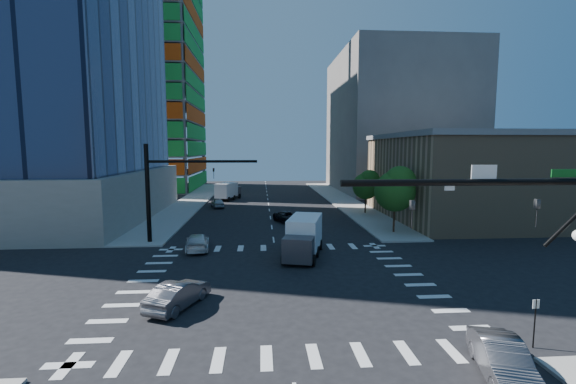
{
  "coord_description": "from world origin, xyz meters",
  "views": [
    {
      "loc": [
        -1.18,
        -24.22,
        8.7
      ],
      "look_at": [
        1.11,
        8.0,
        5.06
      ],
      "focal_mm": 24.0,
      "sensor_mm": 36.0,
      "label": 1
    }
  ],
  "objects": [
    {
      "name": "construction_building",
      "position": [
        -27.41,
        61.93,
        24.61
      ],
      "size": [
        25.16,
        34.5,
        70.6
      ],
      "color": "slate",
      "rests_on": "ground"
    },
    {
      "name": "car_sb_mid",
      "position": [
        -7.64,
        32.94,
        0.68
      ],
      "size": [
        2.63,
        4.29,
        1.36
      ],
      "primitive_type": "imported",
      "rotation": [
        0.0,
        0.0,
        3.42
      ],
      "color": "#A5A8AD",
      "rests_on": "ground"
    },
    {
      "name": "box_truck_near",
      "position": [
        2.17,
        5.9,
        1.38
      ],
      "size": [
        3.99,
        6.4,
        3.12
      ],
      "rotation": [
        0.0,
        0.0,
        -0.26
      ],
      "color": "black",
      "rests_on": "ground"
    },
    {
      "name": "bg_building_ne",
      "position": [
        27.0,
        55.0,
        14.0
      ],
      "size": [
        24.0,
        30.0,
        28.0
      ],
      "primitive_type": "cube",
      "color": "slate",
      "rests_on": "ground"
    },
    {
      "name": "car_nb_far",
      "position": [
        2.02,
        20.62,
        0.65
      ],
      "size": [
        3.81,
        5.12,
        1.29
      ],
      "primitive_type": "imported",
      "rotation": [
        0.0,
        0.0,
        0.41
      ],
      "color": "black",
      "rests_on": "ground"
    },
    {
      "name": "road_markings",
      "position": [
        0.0,
        0.0,
        0.01
      ],
      "size": [
        20.0,
        20.0,
        0.01
      ],
      "primitive_type": "cube",
      "color": "silver",
      "rests_on": "ground"
    },
    {
      "name": "car_nb_right",
      "position": [
        7.93,
        -11.06,
        0.73
      ],
      "size": [
        2.59,
        4.65,
        1.45
      ],
      "primitive_type": "imported",
      "rotation": [
        0.0,
        0.0,
        -0.25
      ],
      "color": "#4E4E53",
      "rests_on": "ground"
    },
    {
      "name": "box_truck_far",
      "position": [
        -6.69,
        41.86,
        1.3
      ],
      "size": [
        4.18,
        6.1,
        2.95
      ],
      "rotation": [
        0.0,
        0.0,
        2.79
      ],
      "color": "black",
      "rests_on": "ground"
    },
    {
      "name": "tree_south",
      "position": [
        12.63,
        13.9,
        4.69
      ],
      "size": [
        4.16,
        4.16,
        6.82
      ],
      "color": "#382316",
      "rests_on": "sidewalk_ne"
    },
    {
      "name": "ground",
      "position": [
        0.0,
        0.0,
        0.0
      ],
      "size": [
        160.0,
        160.0,
        0.0
      ],
      "primitive_type": "plane",
      "color": "black",
      "rests_on": "ground"
    },
    {
      "name": "car_sb_near",
      "position": [
        -6.7,
        8.81,
        0.68
      ],
      "size": [
        2.45,
        4.9,
        1.37
      ],
      "primitive_type": "imported",
      "rotation": [
        0.0,
        0.0,
        3.26
      ],
      "color": "white",
      "rests_on": "ground"
    },
    {
      "name": "car_sb_cross",
      "position": [
        -5.76,
        -3.41,
        0.73
      ],
      "size": [
        3.14,
        4.66,
        1.45
      ],
      "primitive_type": "imported",
      "rotation": [
        0.0,
        0.0,
        2.74
      ],
      "color": "#515056",
      "rests_on": "ground"
    },
    {
      "name": "commercial_building",
      "position": [
        25.0,
        22.0,
        5.31
      ],
      "size": [
        20.5,
        22.5,
        10.6
      ],
      "color": "tan",
      "rests_on": "ground"
    },
    {
      "name": "tree_north",
      "position": [
        12.93,
        25.9,
        3.99
      ],
      "size": [
        3.54,
        3.52,
        5.78
      ],
      "color": "#382316",
      "rests_on": "sidewalk_ne"
    },
    {
      "name": "sidewalk_ne",
      "position": [
        12.5,
        40.0,
        0.07
      ],
      "size": [
        5.0,
        60.0,
        0.15
      ],
      "primitive_type": "cube",
      "color": "#999591",
      "rests_on": "ground"
    },
    {
      "name": "sidewalk_nw",
      "position": [
        -12.5,
        40.0,
        0.07
      ],
      "size": [
        5.0,
        60.0,
        0.15
      ],
      "primitive_type": "cube",
      "color": "#999591",
      "rests_on": "ground"
    },
    {
      "name": "no_parking_sign",
      "position": [
        10.7,
        -9.0,
        1.38
      ],
      "size": [
        0.3,
        0.06,
        2.2
      ],
      "color": "black",
      "rests_on": "ground"
    },
    {
      "name": "signal_mast_nw",
      "position": [
        -10.0,
        11.5,
        5.49
      ],
      "size": [
        10.2,
        0.4,
        9.0
      ],
      "color": "black",
      "rests_on": "sidewalk_nw"
    }
  ]
}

